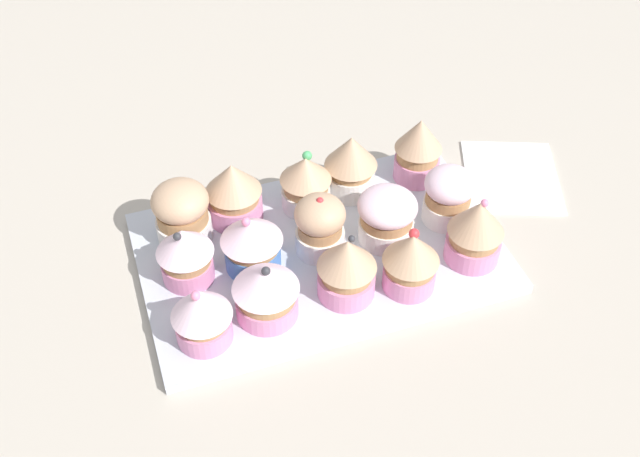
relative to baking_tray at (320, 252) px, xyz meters
The scene contains 18 objects.
ground_plane 2.10cm from the baking_tray, ahead, with size 180.00×180.00×3.00cm, color #B2A899.
baking_tray is the anchor object (origin of this frame).
cupcake_0 16.52cm from the baking_tray, 151.98° to the right, with size 5.79×5.79×7.01cm.
cupcake_1 10.89cm from the baking_tray, 139.41° to the right, with size 6.52×6.52×6.83cm.
cupcake_2 7.88cm from the baking_tray, 85.54° to the right, with size 5.91×5.91×7.52cm.
cupcake_3 11.15cm from the baking_tray, 48.53° to the right, with size 5.69×5.69×7.43cm.
cupcake_4 16.53cm from the baking_tray, 23.00° to the right, with size 5.83×5.83×7.98cm.
cupcake_5 14.59cm from the baking_tray, behind, with size 5.81×5.81×6.96cm.
cupcake_6 8.34cm from the baking_tray, behind, with size 6.40×6.40×6.84cm.
cupcake_7 4.15cm from the baking_tray, behind, with size 5.32×5.32×7.27cm.
cupcake_8 8.17cm from the baking_tray, ahead, with size 6.34×6.34×6.21cm.
cupcake_9 15.17cm from the baking_tray, ahead, with size 5.48×5.48×6.70cm.
cupcake_10 15.19cm from the baking_tray, 154.47° to the left, with size 6.02×6.02×7.33cm.
cupcake_11 11.36cm from the baking_tray, 133.46° to the left, with size 6.12×6.12×7.42cm.
cupcake_12 8.09cm from the baking_tray, 84.10° to the left, with size 5.71×5.71×7.13cm.
cupcake_13 10.91cm from the baking_tray, 50.87° to the left, with size 5.95×5.95×7.64cm.
cupcake_14 16.85cm from the baking_tray, 27.51° to the left, with size 5.43×5.43×8.13cm.
napkin 26.22cm from the baking_tray, 10.57° to the left, with size 10.87×12.89×0.60cm, color white.
Camera 1 is at (-18.18, -53.34, 60.08)cm, focal length 43.04 mm.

